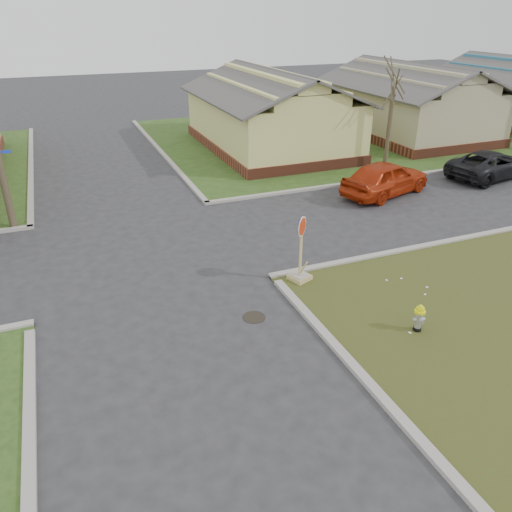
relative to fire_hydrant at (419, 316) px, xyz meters
name	(u,v)px	position (x,y,z in m)	size (l,w,h in m)	color
ground	(172,325)	(-5.98, 2.76, -0.48)	(120.00, 120.00, 0.00)	#2B2B2E
verge_far_right	(414,127)	(16.02, 20.76, -0.46)	(37.00, 19.00, 0.05)	#294819
curbs	(140,251)	(-5.98, 7.76, -0.48)	(80.00, 40.00, 0.12)	#A49F94
manhole	(254,317)	(-3.78, 2.26, -0.48)	(0.64, 0.64, 0.01)	black
side_house_yellow	(270,112)	(4.02, 19.26, 1.70)	(7.60, 11.60, 4.70)	brown
side_house_tan	(408,101)	(14.02, 19.26, 1.70)	(7.60, 11.60, 4.70)	brown
tree_mid_right	(389,128)	(8.02, 12.96, 1.67)	(0.22, 0.22, 4.20)	#3E3423
fire_hydrant	(419,316)	(0.00, 0.00, 0.00)	(0.29, 0.29, 0.79)	black
stop_sign	(300,266)	(-1.66, 3.67, 0.03)	(0.61, 0.59, 2.15)	tan
red_sedan	(385,178)	(5.58, 9.52, 0.31)	(1.87, 4.64, 1.58)	#B02C0C
dark_pickup	(491,164)	(12.04, 9.69, 0.20)	(2.26, 4.89, 1.36)	black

